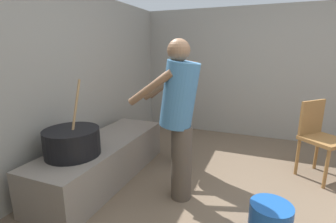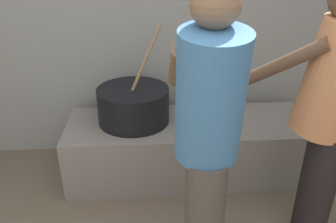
% 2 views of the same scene
% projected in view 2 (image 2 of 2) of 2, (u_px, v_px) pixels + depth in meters
% --- Properties ---
extents(block_enclosure_rear, '(5.20, 0.20, 2.11)m').
position_uv_depth(block_enclosure_rear, '(152.00, 25.00, 2.73)').
color(block_enclosure_rear, gray).
rests_on(block_enclosure_rear, ground_plane).
extents(hearth_ledge, '(1.80, 0.60, 0.45)m').
position_uv_depth(hearth_ledge, '(188.00, 148.00, 2.65)').
color(hearth_ledge, slate).
rests_on(hearth_ledge, ground_plane).
extents(cooking_pot_main, '(0.52, 0.52, 0.71)m').
position_uv_depth(cooking_pot_main, '(134.00, 105.00, 2.51)').
color(cooking_pot_main, black).
rests_on(cooking_pot_main, hearth_ledge).
extents(cook_in_blue_shirt, '(0.36, 0.66, 1.54)m').
position_uv_depth(cook_in_blue_shirt, '(208.00, 132.00, 1.55)').
color(cook_in_blue_shirt, '#4C4238').
rests_on(cook_in_blue_shirt, ground_plane).
extents(cook_in_orange_shirt, '(0.67, 0.69, 1.52)m').
position_uv_depth(cook_in_orange_shirt, '(328.00, 110.00, 1.78)').
color(cook_in_orange_shirt, black).
rests_on(cook_in_orange_shirt, ground_plane).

